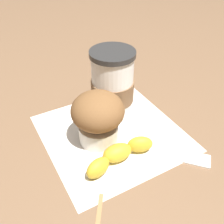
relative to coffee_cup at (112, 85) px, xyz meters
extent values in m
plane|color=brown|center=(0.06, -0.04, -0.07)|extent=(3.00, 3.00, 0.00)
cube|color=white|center=(0.06, -0.04, -0.07)|extent=(0.29, 0.29, 0.00)
cylinder|color=white|center=(0.00, 0.00, 0.00)|extent=(0.09, 0.09, 0.14)
cylinder|color=#2D2D2D|center=(0.00, 0.00, 0.07)|extent=(0.09, 0.09, 0.01)
cylinder|color=brown|center=(0.00, 0.00, -0.01)|extent=(0.09, 0.09, 0.05)
cylinder|color=white|center=(0.06, -0.07, -0.05)|extent=(0.08, 0.08, 0.04)
ellipsoid|color=brown|center=(0.06, -0.07, 0.00)|extent=(0.10, 0.10, 0.07)
ellipsoid|color=gold|center=(0.13, -0.03, -0.05)|extent=(0.05, 0.05, 0.03)
ellipsoid|color=gold|center=(0.12, -0.08, -0.05)|extent=(0.04, 0.06, 0.03)
ellipsoid|color=gold|center=(0.13, -0.12, -0.05)|extent=(0.03, 0.05, 0.03)
cube|color=white|center=(0.21, 0.04, -0.07)|extent=(0.06, 0.06, 0.01)
camera|label=1|loc=(0.38, -0.27, 0.29)|focal=42.00mm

